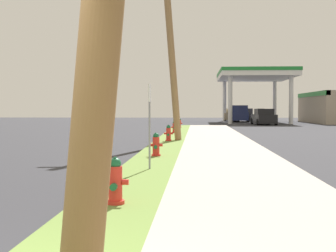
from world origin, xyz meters
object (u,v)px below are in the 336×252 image
Objects in this scene: fire_hydrant_third at (168,134)px; car_black_by_near_pump at (264,117)px; fire_hydrant_fifth at (180,123)px; fire_hydrant_second at (156,146)px; car_tan_by_far_pump at (231,115)px; fire_hydrant_nearest at (115,184)px; fire_hydrant_fourth at (174,128)px; utility_pole_midground at (170,30)px; truck_navy_at_forecourt at (240,114)px; street_sign_post at (150,108)px.

fire_hydrant_third is 0.16× the size of car_black_by_near_pump.
car_black_by_near_pump is (7.94, 10.62, 0.28)m from fire_hydrant_fifth.
fire_hydrant_second is 47.41m from car_tan_by_far_pump.
fire_hydrant_third is (-0.02, 14.81, 0.00)m from fire_hydrant_nearest.
fire_hydrant_fourth is 0.07× the size of utility_pole_midground.
fire_hydrant_nearest is 16.18m from utility_pole_midground.
car_black_by_near_pump and car_tan_by_far_pump have the same top height.
fire_hydrant_fifth is 0.13× the size of truck_navy_at_forecourt.
fire_hydrant_fourth is (-0.09, 14.47, 0.00)m from fire_hydrant_second.
fire_hydrant_nearest is 30.18m from fire_hydrant_fifth.
truck_navy_at_forecourt is at bearing 81.55° from fire_hydrant_second.
street_sign_post is (0.13, -10.34, 1.19)m from fire_hydrant_third.
street_sign_post reaches higher than fire_hydrant_second.
fire_hydrant_nearest is 0.16× the size of car_tan_by_far_pump.
fire_hydrant_nearest is 0.16× the size of car_black_by_near_pump.
car_black_by_near_pump is (7.78, 36.33, -0.91)m from street_sign_post.
fire_hydrant_fifth is at bearing 90.14° from fire_hydrant_second.
fire_hydrant_fourth is at bearing -113.21° from car_black_by_near_pump.
car_black_by_near_pump is at bearing -80.84° from car_tan_by_far_pump.
fire_hydrant_nearest is at bearing -90.01° from utility_pole_midground.
car_tan_by_far_pump is at bearing 81.96° from fire_hydrant_third.
fire_hydrant_third is 40.39m from car_tan_by_far_pump.
car_tan_by_far_pump is at bearing 99.16° from car_black_by_near_pump.
fire_hydrant_third is at bearing -100.09° from truck_navy_at_forecourt.
fire_hydrant_fifth is at bearing -107.22° from truck_navy_at_forecourt.
fire_hydrant_fifth is at bearing 89.74° from fire_hydrant_fourth.
fire_hydrant_fifth is 13.27m from car_black_by_near_pump.
fire_hydrant_fourth is 8.34m from utility_pole_midground.
fire_hydrant_nearest is 7.72m from fire_hydrant_second.
utility_pole_midground is (0.10, -6.77, 4.87)m from fire_hydrant_fourth.
fire_hydrant_fifth is (-0.06, 30.18, 0.00)m from fire_hydrant_nearest.
car_black_by_near_pump is 14.18m from car_tan_by_far_pump.
utility_pole_midground is at bearing -100.22° from truck_navy_at_forecourt.
fire_hydrant_nearest and fire_hydrant_third have the same top height.
fire_hydrant_second is 0.13× the size of truck_navy_at_forecourt.
car_black_by_near_pump is at bearing 76.59° from fire_hydrant_second.
fire_hydrant_second is 34.01m from car_black_by_near_pump.
fire_hydrant_fifth is 0.07× the size of utility_pole_midground.
fire_hydrant_second and fire_hydrant_fifth have the same top height.
street_sign_post is (0.11, -3.25, 1.19)m from fire_hydrant_second.
utility_pole_midground is at bearing 90.56° from street_sign_post.
fire_hydrant_nearest and fire_hydrant_fifth have the same top height.
car_tan_by_far_pump is at bearing 83.74° from street_sign_post.
street_sign_post is 50.64m from car_tan_by_far_pump.
fire_hydrant_fifth is (-0.04, 15.37, 0.00)m from fire_hydrant_third.
truck_navy_at_forecourt is at bearing 82.27° from street_sign_post.
utility_pole_midground is at bearing 89.96° from fire_hydrant_second.
fire_hydrant_third is 0.07× the size of utility_pole_midground.
street_sign_post reaches higher than fire_hydrant_fifth.
fire_hydrant_nearest is 41.56m from car_black_by_near_pump.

